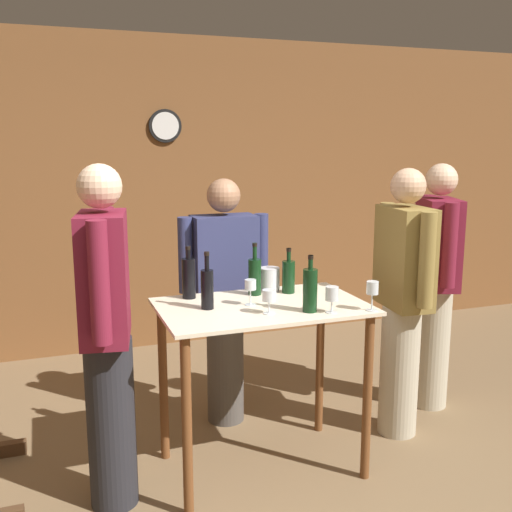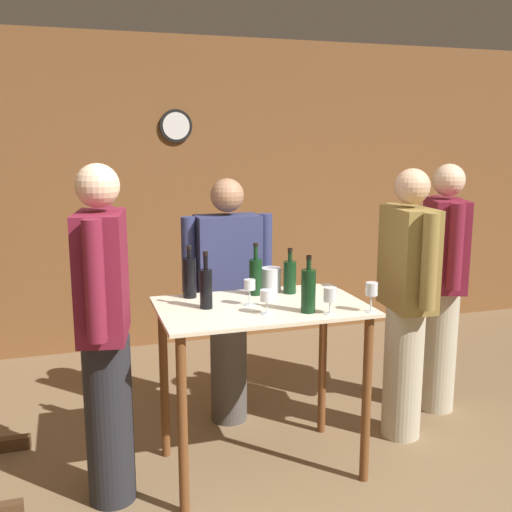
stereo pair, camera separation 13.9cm
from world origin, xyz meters
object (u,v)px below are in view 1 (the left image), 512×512
Objects in this scene: wine_bottle_center at (255,275)px; wine_glass_near_center at (269,296)px; wine_glass_near_right at (332,294)px; person_host at (403,298)px; wine_glass_near_left at (250,286)px; ice_bucket at (269,279)px; person_visitor_near_door at (225,297)px; person_visitor_with_scarf at (435,281)px; person_visitor_bearded at (107,332)px; wine_glass_far_side at (372,289)px; wine_bottle_far_left at (189,277)px; wine_bottle_left at (207,287)px; wine_bottle_right at (310,289)px; wine_bottle_far_right at (289,276)px.

wine_bottle_center is 2.39× the size of wine_glass_near_center.
person_host is at bearing 28.35° from wine_glass_near_right.
person_host is at bearing 4.87° from wine_glass_near_left.
ice_bucket is (0.17, 0.43, -0.02)m from wine_glass_near_center.
wine_glass_near_right is at bearing -71.41° from person_visitor_near_door.
wine_glass_near_center is 0.83m from person_visitor_near_door.
person_visitor_with_scarf is (0.44, 0.27, 0.01)m from person_host.
person_visitor_bearded reaches higher than ice_bucket.
wine_glass_near_left is at bearing 151.03° from wine_glass_far_side.
wine_bottle_left is at bearing -80.64° from wine_bottle_far_left.
wine_glass_near_left is at bearing -2.82° from wine_bottle_left.
person_visitor_near_door is (-0.21, 0.84, -0.24)m from wine_bottle_right.
wine_bottle_center reaches higher than wine_bottle_right.
wine_bottle_far_left is 2.13× the size of ice_bucket.
person_visitor_near_door reaches higher than wine_glass_near_left.
person_visitor_near_door is at bearing 49.19° from wine_bottle_far_left.
wine_bottle_center is at bearing -82.78° from person_visitor_near_door.
wine_glass_near_left is 0.08× the size of person_host.
wine_bottle_left is at bearing -168.47° from person_visitor_with_scarf.
person_visitor_bearded is at bearing -162.49° from wine_bottle_center.
wine_bottle_right is 2.37× the size of wine_glass_near_center.
wine_glass_near_center is 0.08× the size of person_host.
wine_glass_near_center is at bearing -78.49° from wine_glass_near_left.
person_visitor_bearded is at bearing -139.34° from person_visitor_near_door.
person_host is (0.98, 0.27, -0.17)m from wine_glass_near_center.
wine_bottle_right is 0.85m from person_host.
wine_glass_far_side is (0.80, -0.32, -0.00)m from wine_bottle_left.
person_visitor_bearded is at bearing -174.96° from person_host.
wine_bottle_far_left reaches higher than wine_glass_near_right.
wine_bottle_far_left is 0.61m from person_visitor_bearded.
wine_glass_near_right is (0.10, -0.06, -0.02)m from wine_bottle_right.
wine_glass_far_side is 0.09× the size of person_visitor_bearded.
wine_bottle_left is 1.01× the size of wine_bottle_center.
person_visitor_near_door is at bearing 40.66° from person_visitor_bearded.
wine_glass_far_side is at bearing -16.52° from wine_bottle_right.
person_visitor_near_door is (0.01, 0.81, -0.21)m from wine_glass_near_center.
wine_bottle_far_right reaches higher than wine_glass_near_center.
wine_bottle_far_right is 0.17× the size of person_visitor_near_door.
person_host is 1.79m from person_visitor_bearded.
person_host reaches higher than wine_glass_near_center.
wine_glass_near_left is 1.12× the size of wine_glass_near_center.
wine_bottle_far_right is at bearing 13.06° from person_visitor_bearded.
person_visitor_near_door is (0.32, 0.37, -0.24)m from wine_bottle_far_left.
wine_bottle_far_left is at bearing 137.27° from wine_glass_near_left.
wine_bottle_right is 0.33m from wine_glass_near_left.
wine_glass_far_side is at bearing -143.20° from person_visitor_with_scarf.
wine_bottle_far_right is (0.53, 0.16, -0.01)m from wine_bottle_left.
wine_bottle_center is at bearing -156.09° from ice_bucket.
person_host is 0.51m from person_visitor_with_scarf.
wine_bottle_far_right is at bearing 30.69° from wine_glass_near_left.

